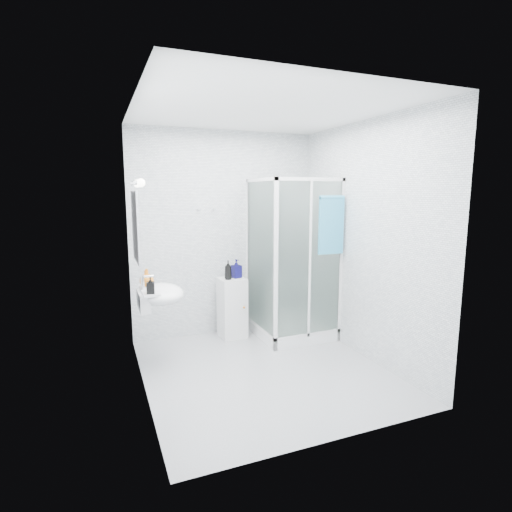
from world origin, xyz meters
name	(u,v)px	position (x,y,z in m)	size (l,w,h in m)	color
room	(265,247)	(0.00, 0.00, 1.30)	(2.40, 2.60, 2.60)	silver
shower_enclosure	(289,303)	(0.67, 0.77, 0.45)	(0.90, 0.95, 2.00)	white
wall_basin	(159,295)	(-0.99, 0.45, 0.80)	(0.46, 0.56, 0.35)	white
mirror	(135,227)	(-1.19, 0.45, 1.50)	(0.02, 0.60, 0.70)	white
vanity_lights	(139,183)	(-1.14, 0.45, 1.92)	(0.10, 0.40, 0.08)	silver
wall_hooks	(207,210)	(-0.25, 1.26, 1.62)	(0.23, 0.06, 0.03)	silver
storage_cabinet	(232,308)	(0.01, 1.06, 0.38)	(0.33, 0.35, 0.76)	silver
hand_towel	(331,224)	(1.00, 0.36, 1.47)	(0.32, 0.05, 0.68)	teal
shampoo_bottle_a	(228,270)	(-0.05, 1.02, 0.88)	(0.09, 0.09, 0.24)	black
shampoo_bottle_b	(236,269)	(0.07, 1.08, 0.88)	(0.11, 0.11, 0.24)	#0F0C4B
soap_dispenser_orange	(147,278)	(-1.09, 0.57, 0.96)	(0.15, 0.15, 0.19)	orange
soap_dispenser_black	(151,285)	(-1.09, 0.26, 0.95)	(0.07, 0.08, 0.17)	black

